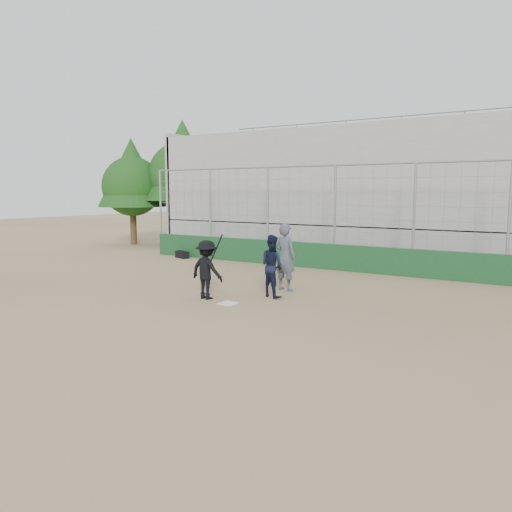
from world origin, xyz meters
The scene contains 10 objects.
ground centered at (0.00, 0.00, 0.00)m, with size 90.00×90.00×0.00m, color brown.
home_plate centered at (0.00, 0.00, 0.01)m, with size 0.44×0.44×0.02m, color white.
backstop centered at (0.00, 7.00, 0.96)m, with size 18.10×0.25×4.04m.
bleachers centered at (0.00, 11.95, 2.92)m, with size 20.25×6.70×6.98m.
tree_left centered at (-11.00, 11.00, 4.39)m, with size 4.48×4.48×7.00m.
tree_right centered at (-13.50, 9.50, 3.76)m, with size 3.84×3.84×6.00m.
batter_at_plate centered at (-0.88, 0.20, 0.83)m, with size 1.12×0.79×1.83m.
catcher_crouched centered at (0.54, 1.39, 0.60)m, with size 1.08×0.98×1.21m.
umpire centered at (0.39, 2.44, 0.93)m, with size 0.75×0.49×1.86m, color #454D58.
equipment_bag centered at (-7.22, 6.44, 0.16)m, with size 0.80×0.54×0.36m.
Camera 1 is at (7.75, -10.73, 3.02)m, focal length 35.00 mm.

